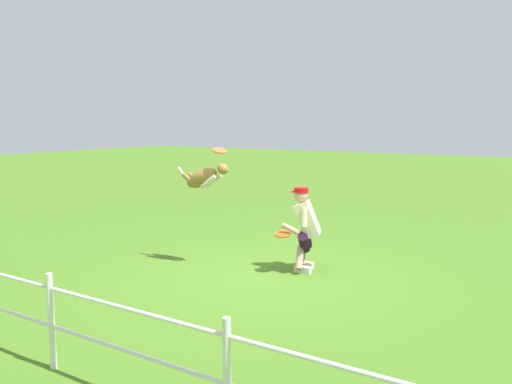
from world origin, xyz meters
TOP-DOWN VIEW (x-y plane):
  - ground_plane at (0.00, 0.00)m, footprint 60.00×60.00m
  - person at (-0.42, -0.60)m, footprint 0.53×0.68m
  - dog at (1.12, -0.08)m, footprint 1.01×0.32m
  - frisbee_flying at (0.83, -0.09)m, footprint 0.26×0.27m
  - frisbee_held at (-0.21, -0.28)m, footprint 0.34×0.34m
  - fence at (0.00, 3.62)m, footprint 12.19×0.06m

SIDE VIEW (x-z plane):
  - ground_plane at x=0.00m, z-range 0.00..0.00m
  - fence at x=0.00m, z-range 0.08..1.00m
  - frisbee_held at x=-0.21m, z-range 0.57..0.65m
  - person at x=-0.42m, z-range 0.05..1.34m
  - dog at x=1.12m, z-range 1.16..1.67m
  - frisbee_flying at x=0.83m, z-range 1.79..1.90m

